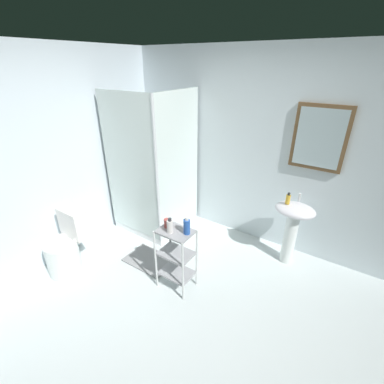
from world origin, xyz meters
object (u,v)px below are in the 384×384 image
at_px(hand_soap_bottle, 288,199).
at_px(lotion_bottle_white, 170,226).
at_px(toilet, 66,248).
at_px(bath_mat, 149,260).
at_px(shower_stall, 156,200).
at_px(rinse_cup, 167,223).
at_px(shampoo_bottle_blue, 187,226).
at_px(pedestal_sink, 293,222).
at_px(storage_cart, 176,254).

bearing_deg(hand_soap_bottle, lotion_bottle_white, -126.79).
xyz_separation_m(toilet, bath_mat, (0.71, 0.64, -0.31)).
relative_size(shower_stall, rinse_cup, 20.71).
bearing_deg(hand_soap_bottle, rinse_cup, -130.84).
height_order(toilet, bath_mat, toilet).
bearing_deg(toilet, shampoo_bottle_blue, 21.30).
xyz_separation_m(pedestal_sink, shampoo_bottle_blue, (-0.79, -1.08, 0.25)).
xyz_separation_m(hand_soap_bottle, lotion_bottle_white, (-0.85, -1.13, -0.06)).
distance_m(hand_soap_bottle, lotion_bottle_white, 1.41).
relative_size(pedestal_sink, hand_soap_bottle, 5.80).
bearing_deg(shampoo_bottle_blue, lotion_bottle_white, -153.63).
distance_m(shower_stall, hand_soap_bottle, 1.84).
height_order(pedestal_sink, lotion_bottle_white, lotion_bottle_white).
relative_size(toilet, storage_cart, 1.03).
relative_size(shower_stall, hand_soap_bottle, 14.33).
xyz_separation_m(hand_soap_bottle, bath_mat, (-1.36, -0.95, -0.86)).
xyz_separation_m(hand_soap_bottle, shampoo_bottle_blue, (-0.69, -1.06, -0.05)).
height_order(shower_stall, rinse_cup, shower_stall).
height_order(shower_stall, hand_soap_bottle, shower_stall).
bearing_deg(shower_stall, shampoo_bottle_blue, -35.57).
height_order(pedestal_sink, rinse_cup, rinse_cup).
height_order(shampoo_bottle_blue, rinse_cup, shampoo_bottle_blue).
distance_m(storage_cart, bath_mat, 0.70).
distance_m(pedestal_sink, bath_mat, 1.84).
distance_m(hand_soap_bottle, shampoo_bottle_blue, 1.26).
xyz_separation_m(shampoo_bottle_blue, rinse_cup, (-0.24, -0.02, -0.04)).
bearing_deg(rinse_cup, bath_mat, 163.90).
xyz_separation_m(shampoo_bottle_blue, bath_mat, (-0.67, 0.11, -0.82)).
height_order(storage_cart, bath_mat, storage_cart).
relative_size(pedestal_sink, rinse_cup, 8.39).
distance_m(storage_cart, shampoo_bottle_blue, 0.41).
relative_size(pedestal_sink, storage_cart, 1.09).
bearing_deg(bath_mat, hand_soap_bottle, 34.97).
bearing_deg(hand_soap_bottle, bath_mat, -145.03).
bearing_deg(shampoo_bottle_blue, pedestal_sink, 53.79).
bearing_deg(shampoo_bottle_blue, shower_stall, 144.43).
height_order(shampoo_bottle_blue, lotion_bottle_white, shampoo_bottle_blue).
bearing_deg(hand_soap_bottle, toilet, -142.43).
height_order(toilet, rinse_cup, rinse_cup).
distance_m(shower_stall, bath_mat, 0.91).
relative_size(shampoo_bottle_blue, bath_mat, 0.32).
bearing_deg(pedestal_sink, shower_stall, -170.69).
xyz_separation_m(shower_stall, hand_soap_bottle, (1.77, 0.28, 0.41)).
bearing_deg(toilet, shower_stall, 77.19).
bearing_deg(storage_cart, lotion_bottle_white, -121.02).
distance_m(shower_stall, shampoo_bottle_blue, 1.37).
xyz_separation_m(toilet, rinse_cup, (1.14, 0.52, 0.47)).
bearing_deg(toilet, bath_mat, 42.07).
height_order(hand_soap_bottle, bath_mat, hand_soap_bottle).
height_order(lotion_bottle_white, bath_mat, lotion_bottle_white).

